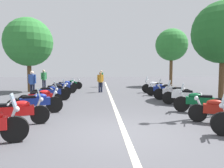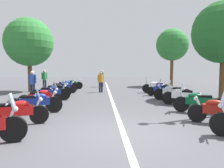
% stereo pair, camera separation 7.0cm
% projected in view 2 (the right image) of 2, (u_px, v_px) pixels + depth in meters
% --- Properties ---
extents(ground_plane, '(80.00, 80.00, 0.00)m').
position_uv_depth(ground_plane, '(123.00, 133.00, 5.85)').
color(ground_plane, '#4C4C51').
extents(lane_centre_stripe, '(30.32, 0.16, 0.01)m').
position_uv_depth(lane_centre_stripe, '(111.00, 98.00, 12.64)').
color(lane_centre_stripe, beige).
rests_on(lane_centre_stripe, ground_plane).
extents(motorcycle_left_row_1, '(0.84, 2.04, 1.20)m').
position_uv_depth(motorcycle_left_row_1, '(16.00, 111.00, 6.61)').
color(motorcycle_left_row_1, black).
rests_on(motorcycle_left_row_1, ground_plane).
extents(motorcycle_left_row_2, '(0.98, 2.06, 1.01)m').
position_uv_depth(motorcycle_left_row_2, '(35.00, 103.00, 8.27)').
color(motorcycle_left_row_2, black).
rests_on(motorcycle_left_row_2, ground_plane).
extents(motorcycle_left_row_3, '(0.96, 1.94, 1.20)m').
position_uv_depth(motorcycle_left_row_3, '(41.00, 97.00, 9.86)').
color(motorcycle_left_row_3, black).
rests_on(motorcycle_left_row_3, ground_plane).
extents(motorcycle_left_row_4, '(0.86, 2.13, 1.23)m').
position_uv_depth(motorcycle_left_row_4, '(51.00, 92.00, 11.69)').
color(motorcycle_left_row_4, black).
rests_on(motorcycle_left_row_4, ground_plane).
extents(motorcycle_left_row_5, '(0.77, 1.99, 1.01)m').
position_uv_depth(motorcycle_left_row_5, '(56.00, 90.00, 13.31)').
color(motorcycle_left_row_5, black).
rests_on(motorcycle_left_row_5, ground_plane).
extents(motorcycle_left_row_6, '(1.11, 2.03, 1.00)m').
position_uv_depth(motorcycle_left_row_6, '(62.00, 87.00, 15.01)').
color(motorcycle_left_row_6, black).
rests_on(motorcycle_left_row_6, ground_plane).
extents(motorcycle_left_row_7, '(1.08, 1.99, 1.02)m').
position_uv_depth(motorcycle_left_row_7, '(65.00, 86.00, 16.63)').
color(motorcycle_left_row_7, black).
rests_on(motorcycle_left_row_7, ground_plane).
extents(motorcycle_left_row_8, '(0.85, 2.04, 1.00)m').
position_uv_depth(motorcycle_left_row_8, '(71.00, 84.00, 18.29)').
color(motorcycle_left_row_8, black).
rests_on(motorcycle_left_row_8, ground_plane).
extents(motorcycle_right_row_1, '(1.03, 1.90, 0.98)m').
position_uv_depth(motorcycle_right_row_1, '(220.00, 110.00, 6.82)').
color(motorcycle_right_row_1, black).
rests_on(motorcycle_right_row_1, ground_plane).
extents(motorcycle_right_row_2, '(1.02, 1.94, 1.22)m').
position_uv_depth(motorcycle_right_row_2, '(199.00, 102.00, 8.48)').
color(motorcycle_right_row_2, black).
rests_on(motorcycle_right_row_2, ground_plane).
extents(motorcycle_right_row_3, '(1.06, 1.85, 1.21)m').
position_uv_depth(motorcycle_right_row_3, '(182.00, 96.00, 10.32)').
color(motorcycle_right_row_3, black).
rests_on(motorcycle_right_row_3, ground_plane).
extents(motorcycle_right_row_4, '(0.98, 2.08, 1.22)m').
position_uv_depth(motorcycle_right_row_4, '(172.00, 92.00, 11.87)').
color(motorcycle_right_row_4, black).
rests_on(motorcycle_right_row_4, ground_plane).
extents(motorcycle_right_row_5, '(1.01, 1.97, 0.98)m').
position_uv_depth(motorcycle_right_row_5, '(162.00, 89.00, 13.74)').
color(motorcycle_right_row_5, black).
rests_on(motorcycle_right_row_5, ground_plane).
extents(motorcycle_right_row_6, '(0.96, 2.01, 1.22)m').
position_uv_depth(motorcycle_right_row_6, '(156.00, 87.00, 15.41)').
color(motorcycle_right_row_6, black).
rests_on(motorcycle_right_row_6, ground_plane).
extents(traffic_cone_0, '(0.36, 0.36, 0.61)m').
position_uv_depth(traffic_cone_0, '(176.00, 91.00, 14.44)').
color(traffic_cone_0, orange).
rests_on(traffic_cone_0, ground_plane).
extents(bystander_0, '(0.45, 0.34, 1.64)m').
position_uv_depth(bystander_0, '(102.00, 77.00, 20.57)').
color(bystander_0, black).
rests_on(bystander_0, ground_plane).
extents(bystander_1, '(0.39, 0.41, 1.72)m').
position_uv_depth(bystander_1, '(44.00, 78.00, 17.69)').
color(bystander_1, '#1E2338').
rests_on(bystander_1, ground_plane).
extents(bystander_2, '(0.32, 0.52, 1.68)m').
position_uv_depth(bystander_2, '(33.00, 82.00, 13.11)').
color(bystander_2, '#1E2338').
rests_on(bystander_2, ground_plane).
extents(bystander_3, '(0.32, 0.49, 1.56)m').
position_uv_depth(bystander_3, '(101.00, 81.00, 15.89)').
color(bystander_3, '#1E2338').
rests_on(bystander_3, ground_plane).
extents(roadside_tree_0, '(3.74, 3.74, 5.87)m').
position_uv_depth(roadside_tree_0, '(224.00, 32.00, 12.47)').
color(roadside_tree_0, brown).
rests_on(roadside_tree_0, ground_plane).
extents(roadside_tree_1, '(3.72, 3.72, 5.73)m').
position_uv_depth(roadside_tree_1, '(29.00, 42.00, 16.10)').
color(roadside_tree_1, brown).
rests_on(roadside_tree_1, ground_plane).
extents(roadside_tree_2, '(3.29, 3.29, 5.93)m').
position_uv_depth(roadside_tree_2, '(172.00, 45.00, 21.38)').
color(roadside_tree_2, brown).
rests_on(roadside_tree_2, ground_plane).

